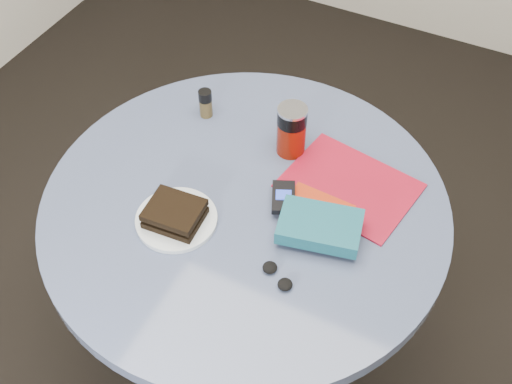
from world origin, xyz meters
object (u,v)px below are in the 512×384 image
at_px(red_book, 317,210).
at_px(pepper_grinder, 206,103).
at_px(soda_can, 292,130).
at_px(headphones, 277,276).
at_px(table, 246,241).
at_px(novel, 320,226).
at_px(mp3_player, 283,197).
at_px(magazine, 349,186).
at_px(plate, 176,219).
at_px(sandwich, 175,214).

bearing_deg(red_book, pepper_grinder, 159.00).
relative_size(soda_can, headphones, 1.52).
height_order(table, novel, novel).
height_order(mp3_player, headphones, mp3_player).
height_order(soda_can, magazine, soda_can).
distance_m(soda_can, red_book, 0.23).
xyz_separation_m(plate, magazine, (0.33, 0.29, -0.00)).
distance_m(magazine, novel, 0.18).
bearing_deg(magazine, mp3_player, -124.18).
bearing_deg(headphones, red_book, 88.78).
height_order(table, soda_can, soda_can).
relative_size(red_book, mp3_player, 1.41).
bearing_deg(novel, red_book, 104.60).
bearing_deg(sandwich, plate, 104.87).
xyz_separation_m(plate, novel, (0.32, 0.11, 0.03)).
height_order(magazine, red_book, red_book).
distance_m(pepper_grinder, headphones, 0.57).
bearing_deg(soda_can, mp3_player, -70.80).
bearing_deg(mp3_player, soda_can, 109.20).
relative_size(plate, soda_can, 1.36).
height_order(novel, headphones, novel).
relative_size(plate, magazine, 0.62).
distance_m(pepper_grinder, novel, 0.51).
bearing_deg(red_book, headphones, -87.84).
relative_size(novel, headphones, 2.00).
relative_size(table, red_book, 6.39).
bearing_deg(table, novel, -4.91).
bearing_deg(plate, headphones, -7.80).
bearing_deg(pepper_grinder, novel, -29.35).
bearing_deg(plate, magazine, 41.32).
bearing_deg(soda_can, magazine, -15.26).
xyz_separation_m(plate, soda_can, (0.14, 0.34, 0.07)).
xyz_separation_m(table, headphones, (0.17, -0.17, 0.17)).
xyz_separation_m(plate, pepper_grinder, (-0.12, 0.36, 0.04)).
distance_m(magazine, red_book, 0.12).
bearing_deg(plate, red_book, 31.03).
distance_m(table, sandwich, 0.27).
distance_m(pepper_grinder, red_book, 0.45).
distance_m(sandwich, soda_can, 0.37).
bearing_deg(pepper_grinder, sandwich, -71.29).
xyz_separation_m(pepper_grinder, red_book, (0.41, -0.19, -0.03)).
relative_size(table, plate, 5.14).
xyz_separation_m(mp3_player, headphones, (0.08, -0.20, -0.02)).
xyz_separation_m(plate, sandwich, (0.00, -0.01, 0.03)).
bearing_deg(red_book, plate, -145.59).
height_order(novel, mp3_player, novel).
distance_m(pepper_grinder, magazine, 0.46).
bearing_deg(plate, sandwich, -75.13).
bearing_deg(mp3_player, headphones, -68.42).
height_order(pepper_grinder, novel, pepper_grinder).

